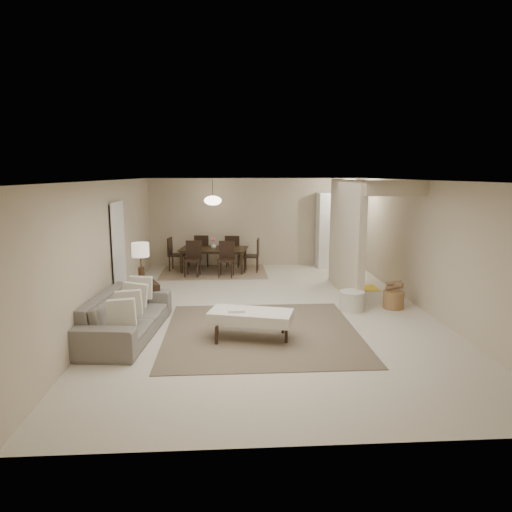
{
  "coord_description": "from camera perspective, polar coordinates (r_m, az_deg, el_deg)",
  "views": [
    {
      "loc": [
        -0.79,
        -8.51,
        2.62
      ],
      "look_at": [
        -0.24,
        0.16,
        1.05
      ],
      "focal_mm": 32.0,
      "sensor_mm": 36.0,
      "label": 1
    }
  ],
  "objects": [
    {
      "name": "sofa",
      "position": [
        7.79,
        -15.87,
        -7.1
      ],
      "size": [
        2.48,
        1.19,
        0.7
      ],
      "primitive_type": "imported",
      "rotation": [
        0.0,
        0.0,
        1.46
      ],
      "color": "slate",
      "rests_on": "floor"
    },
    {
      "name": "side_table",
      "position": [
        8.87,
        -14.0,
        -5.2
      ],
      "size": [
        0.72,
        0.72,
        0.61
      ],
      "primitive_type": "cube",
      "rotation": [
        0.0,
        0.0,
        0.39
      ],
      "color": "black",
      "rests_on": "floor"
    },
    {
      "name": "left_wall",
      "position": [
        8.89,
        -17.95,
        0.89
      ],
      "size": [
        0.0,
        9.0,
        9.0
      ],
      "primitive_type": "plane",
      "rotation": [
        1.57,
        0.0,
        1.57
      ],
      "color": "#C1B092",
      "rests_on": "floor"
    },
    {
      "name": "flush_light",
      "position": [
        12.11,
        11.33,
        9.29
      ],
      "size": [
        0.44,
        0.44,
        0.05
      ],
      "primitive_type": "cylinder",
      "color": "white",
      "rests_on": "ceiling"
    },
    {
      "name": "wicker_basket",
      "position": [
        9.43,
        16.8,
        -5.24
      ],
      "size": [
        0.54,
        0.54,
        0.34
      ],
      "primitive_type": "cylinder",
      "rotation": [
        0.0,
        0.0,
        0.42
      ],
      "color": "#95653B",
      "rests_on": "floor"
    },
    {
      "name": "partition",
      "position": [
        10.19,
        11.17,
        2.32
      ],
      "size": [
        0.15,
        2.5,
        2.5
      ],
      "primitive_type": "cube",
      "color": "#C1B092",
      "rests_on": "floor"
    },
    {
      "name": "pendant_light",
      "position": [
        12.23,
        -5.42,
        6.92
      ],
      "size": [
        0.46,
        0.46,
        0.71
      ],
      "color": "#402C1B",
      "rests_on": "ceiling"
    },
    {
      "name": "living_rug",
      "position": [
        7.74,
        0.72,
        -9.49
      ],
      "size": [
        3.2,
        3.2,
        0.01
      ],
      "primitive_type": "cube",
      "color": "brown",
      "rests_on": "floor"
    },
    {
      "name": "dining_table",
      "position": [
        12.42,
        -5.3,
        -0.49
      ],
      "size": [
        1.92,
        1.25,
        0.63
      ],
      "primitive_type": "imported",
      "rotation": [
        0.0,
        0.0,
        -0.15
      ],
      "color": "black",
      "rests_on": "dining_rug"
    },
    {
      "name": "ottoman_bench",
      "position": [
        7.32,
        -0.66,
        -7.58
      ],
      "size": [
        1.42,
        0.93,
        0.47
      ],
      "rotation": [
        0.0,
        0.0,
        -0.27
      ],
      "color": "silver",
      "rests_on": "living_rug"
    },
    {
      "name": "dining_chairs",
      "position": [
        12.4,
        -5.31,
        0.15
      ],
      "size": [
        2.48,
        1.94,
        0.91
      ],
      "color": "black",
      "rests_on": "dining_rug"
    },
    {
      "name": "back_wall",
      "position": [
        13.1,
        -0.13,
        4.24
      ],
      "size": [
        6.0,
        0.0,
        6.0
      ],
      "primitive_type": "plane",
      "rotation": [
        1.57,
        0.0,
        0.0
      ],
      "color": "#C1B092",
      "rests_on": "floor"
    },
    {
      "name": "round_pouf",
      "position": [
        9.07,
        11.87,
        -5.53
      ],
      "size": [
        0.48,
        0.48,
        0.38
      ],
      "primitive_type": "cylinder",
      "color": "silver",
      "rests_on": "floor"
    },
    {
      "name": "dining_rug",
      "position": [
        12.48,
        -5.27,
        -1.89
      ],
      "size": [
        2.8,
        2.1,
        0.01
      ],
      "primitive_type": "cube",
      "color": "#887054",
      "rests_on": "floor"
    },
    {
      "name": "table_lamp",
      "position": [
        8.68,
        -14.24,
        0.32
      ],
      "size": [
        0.32,
        0.32,
        0.76
      ],
      "color": "#402C1B",
      "rests_on": "side_table"
    },
    {
      "name": "doorway",
      "position": [
        9.5,
        -16.82,
        0.11
      ],
      "size": [
        0.04,
        0.9,
        2.04
      ],
      "primitive_type": "cube",
      "color": "black",
      "rests_on": "floor"
    },
    {
      "name": "vase",
      "position": [
        12.36,
        -5.33,
        1.28
      ],
      "size": [
        0.16,
        0.16,
        0.15
      ],
      "primitive_type": "imported",
      "rotation": [
        0.0,
        0.0,
        -0.15
      ],
      "color": "silver",
      "rests_on": "dining_table"
    },
    {
      "name": "pantry_cabinet",
      "position": [
        13.13,
        10.27,
        3.21
      ],
      "size": [
        1.2,
        0.55,
        2.1
      ],
      "primitive_type": "cube",
      "color": "white",
      "rests_on": "floor"
    },
    {
      "name": "floor",
      "position": [
        8.93,
        1.64,
        -6.81
      ],
      "size": [
        9.0,
        9.0,
        0.0
      ],
      "primitive_type": "plane",
      "color": "beige",
      "rests_on": "ground"
    },
    {
      "name": "right_wall",
      "position": [
        9.41,
        20.19,
        1.25
      ],
      "size": [
        0.0,
        9.0,
        9.0
      ],
      "primitive_type": "plane",
      "rotation": [
        1.57,
        0.0,
        -1.57
      ],
      "color": "#C1B092",
      "rests_on": "floor"
    },
    {
      "name": "yellow_mat",
      "position": [
        10.86,
        12.47,
        -3.93
      ],
      "size": [
        0.97,
        0.6,
        0.01
      ],
      "primitive_type": "cube",
      "rotation": [
        0.0,
        0.0,
        0.02
      ],
      "color": "yellow",
      "rests_on": "floor"
    },
    {
      "name": "ceiling",
      "position": [
        8.54,
        1.72,
        9.44
      ],
      "size": [
        9.0,
        9.0,
        0.0
      ],
      "primitive_type": "plane",
      "rotation": [
        3.14,
        0.0,
        0.0
      ],
      "color": "white",
      "rests_on": "back_wall"
    }
  ]
}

